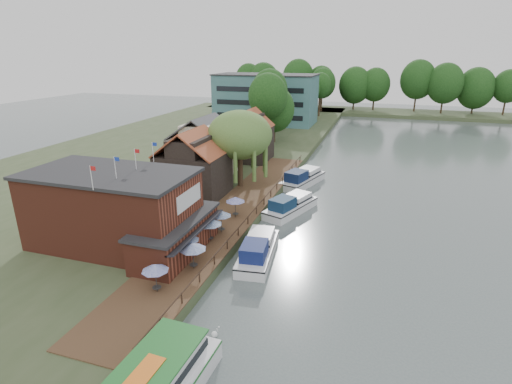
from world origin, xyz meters
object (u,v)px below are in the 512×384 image
(umbrella_0, at_px, (156,278))
(swan, at_px, (214,334))
(cruiser_2, at_px, (303,176))
(umbrella_1, at_px, (193,256))
(cruiser_0, at_px, (258,247))
(umbrella_4, at_px, (221,222))
(pub, at_px, (131,211))
(willow, at_px, (240,149))
(umbrella_3, at_px, (210,230))
(cottage_a, at_px, (193,163))
(cottage_b, at_px, (205,145))
(umbrella_5, at_px, (235,207))
(cottage_c, at_px, (249,135))
(cruiser_1, at_px, (291,203))
(hotel_block, at_px, (266,99))
(umbrella_2, at_px, (188,247))

(umbrella_0, xyz_separation_m, swan, (5.71, -2.19, -2.07))
(cruiser_2, relative_size, swan, 23.56)
(umbrella_1, relative_size, cruiser_0, 0.24)
(umbrella_1, height_order, swan, umbrella_1)
(umbrella_4, bearing_deg, umbrella_1, -86.04)
(pub, height_order, willow, willow)
(cruiser_2, bearing_deg, umbrella_4, -84.62)
(pub, bearing_deg, umbrella_3, 24.54)
(cottage_a, bearing_deg, umbrella_1, -64.26)
(pub, xyz_separation_m, cottage_b, (-4.00, 25.00, 0.60))
(cruiser_0, height_order, cruiser_2, cruiser_2)
(umbrella_5, distance_m, swan, 18.72)
(cottage_c, distance_m, cruiser_1, 22.47)
(hotel_block, height_order, swan, hotel_block)
(umbrella_1, distance_m, cruiser_0, 6.81)
(umbrella_2, relative_size, swan, 5.40)
(cottage_c, height_order, umbrella_2, cottage_c)
(umbrella_5, bearing_deg, hotel_block, 103.46)
(umbrella_0, bearing_deg, umbrella_3, 87.61)
(willow, xyz_separation_m, cruiser_1, (8.22, -4.73, -5.03))
(umbrella_3, relative_size, umbrella_4, 1.03)
(pub, distance_m, cottage_c, 34.01)
(cruiser_0, bearing_deg, pub, -171.25)
(cottage_b, bearing_deg, cruiser_0, -54.89)
(umbrella_0, bearing_deg, umbrella_1, 73.95)
(hotel_block, height_order, umbrella_2, hotel_block)
(umbrella_5, bearing_deg, swan, -74.00)
(umbrella_0, xyz_separation_m, cruiser_1, (5.58, 21.46, -1.11))
(hotel_block, height_order, willow, hotel_block)
(swan, bearing_deg, pub, 144.72)
(pub, distance_m, cruiser_0, 12.28)
(umbrella_3, bearing_deg, umbrella_4, 83.64)
(cruiser_1, bearing_deg, umbrella_2, -89.99)
(cottage_b, xyz_separation_m, umbrella_2, (10.05, -25.77, -2.96))
(cottage_b, height_order, umbrella_3, cottage_b)
(umbrella_5, relative_size, cruiser_2, 0.23)
(pub, distance_m, cruiser_1, 19.56)
(willow, xyz_separation_m, cruiser_0, (7.85, -16.83, -5.02))
(umbrella_3, height_order, cruiser_2, umbrella_3)
(willow, xyz_separation_m, umbrella_4, (3.27, -14.74, -3.93))
(umbrella_0, distance_m, cruiser_2, 32.90)
(umbrella_0, bearing_deg, willow, 95.75)
(pub, bearing_deg, cruiser_0, 15.58)
(umbrella_5, height_order, cruiser_0, umbrella_5)
(umbrella_5, relative_size, cruiser_1, 0.24)
(hotel_block, bearing_deg, cottage_a, -82.87)
(umbrella_2, bearing_deg, umbrella_3, 82.85)
(hotel_block, xyz_separation_m, cruiser_1, (19.72, -55.73, -5.97))
(umbrella_5, distance_m, cruiser_1, 7.71)
(willow, distance_m, umbrella_4, 15.60)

